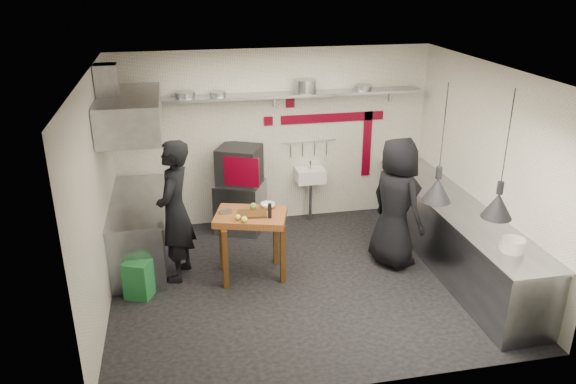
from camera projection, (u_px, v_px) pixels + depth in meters
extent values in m
plane|color=black|center=(303.00, 281.00, 7.57)|extent=(5.00, 5.00, 0.00)
plane|color=beige|center=(306.00, 72.00, 6.52)|extent=(5.00, 5.00, 0.00)
cube|color=silver|center=(275.00, 137.00, 8.95)|extent=(5.00, 0.04, 2.80)
cube|color=silver|center=(356.00, 265.00, 5.14)|extent=(5.00, 0.04, 2.80)
cube|color=silver|center=(97.00, 199.00, 6.58)|extent=(0.04, 4.20, 2.80)
cube|color=silver|center=(486.00, 171.00, 7.51)|extent=(0.04, 4.20, 2.80)
cube|color=#5F0215|center=(333.00, 118.00, 9.00)|extent=(1.70, 0.02, 0.14)
cube|color=#5F0215|center=(367.00, 144.00, 9.30)|extent=(0.14, 0.02, 1.10)
cube|color=#5F0215|center=(290.00, 103.00, 8.77)|extent=(0.14, 0.02, 0.14)
cube|color=#5F0215|center=(268.00, 121.00, 8.81)|extent=(0.14, 0.02, 0.14)
cube|color=gray|center=(276.00, 95.00, 8.52)|extent=(4.60, 0.34, 0.04)
cube|color=gray|center=(149.00, 105.00, 8.34)|extent=(0.04, 0.06, 0.24)
cube|color=gray|center=(275.00, 99.00, 8.69)|extent=(0.04, 0.06, 0.24)
cube|color=gray|center=(390.00, 94.00, 9.04)|extent=(0.04, 0.06, 0.24)
cylinder|color=gray|center=(185.00, 95.00, 8.24)|extent=(0.35, 0.35, 0.09)
cylinder|color=gray|center=(218.00, 94.00, 8.33)|extent=(0.27, 0.27, 0.07)
cylinder|color=gray|center=(306.00, 86.00, 8.56)|extent=(0.39, 0.39, 0.20)
cylinder|color=gray|center=(363.00, 88.00, 8.75)|extent=(0.28, 0.28, 0.08)
cube|color=gray|center=(240.00, 206.00, 8.90)|extent=(0.90, 0.87, 0.80)
cube|color=black|center=(239.00, 165.00, 8.65)|extent=(0.80, 0.78, 0.58)
cube|color=#5F0215|center=(242.00, 172.00, 8.38)|extent=(0.50, 0.26, 0.46)
cube|color=black|center=(238.00, 171.00, 8.40)|extent=(0.36, 0.18, 0.34)
cube|color=silver|center=(310.00, 175.00, 9.12)|extent=(0.46, 0.34, 0.22)
cylinder|color=gray|center=(310.00, 165.00, 9.06)|extent=(0.03, 0.03, 0.14)
cylinder|color=gray|center=(310.00, 201.00, 9.25)|extent=(0.06, 0.06, 0.66)
cylinder|color=gray|center=(309.00, 141.00, 9.05)|extent=(0.90, 0.02, 0.02)
cube|color=gray|center=(454.00, 236.00, 7.80)|extent=(0.70, 3.80, 0.90)
cube|color=gray|center=(458.00, 206.00, 7.62)|extent=(0.76, 3.90, 0.03)
cylinder|color=silver|center=(513.00, 245.00, 6.35)|extent=(0.26, 0.26, 0.15)
cylinder|color=silver|center=(507.00, 246.00, 6.44)|extent=(0.19, 0.19, 0.05)
cube|color=gray|center=(139.00, 231.00, 7.96)|extent=(0.70, 1.90, 0.90)
cube|color=gray|center=(136.00, 201.00, 7.78)|extent=(0.76, 2.00, 0.03)
cube|color=gray|center=(130.00, 114.00, 7.33)|extent=(0.78, 1.60, 0.50)
cube|color=gray|center=(107.00, 84.00, 7.13)|extent=(0.28, 0.28, 0.50)
cube|color=#1A602D|center=(139.00, 278.00, 7.15)|extent=(0.42, 0.42, 0.50)
cube|color=#442910|center=(252.00, 214.00, 7.34)|extent=(0.40, 0.31, 0.02)
cylinder|color=black|center=(270.00, 211.00, 7.21)|extent=(0.06, 0.06, 0.20)
sphere|color=#E3ED3F|center=(238.00, 217.00, 7.17)|extent=(0.08, 0.08, 0.07)
sphere|color=#E3ED3F|center=(244.00, 219.00, 7.11)|extent=(0.09, 0.09, 0.08)
sphere|color=#548F38|center=(253.00, 206.00, 7.47)|extent=(0.12, 0.12, 0.10)
cube|color=gray|center=(226.00, 212.00, 7.39)|extent=(0.17, 0.12, 0.03)
imported|color=silver|center=(268.00, 206.00, 7.54)|extent=(0.22, 0.22, 0.06)
imported|color=black|center=(175.00, 211.00, 7.33)|extent=(0.66, 0.81, 1.93)
imported|color=black|center=(396.00, 203.00, 7.70)|extent=(0.87, 1.05, 1.85)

